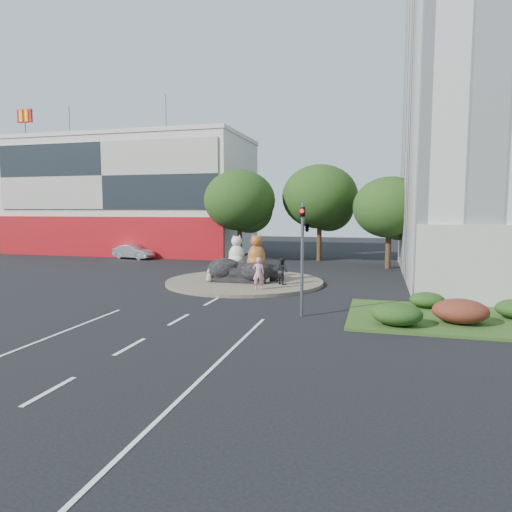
% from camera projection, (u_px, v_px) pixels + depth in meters
% --- Properties ---
extents(ground, '(120.00, 120.00, 0.00)m').
position_uv_depth(ground, '(179.00, 320.00, 19.59)').
color(ground, black).
rests_on(ground, ground).
extents(roundabout_island, '(10.00, 10.00, 0.20)m').
position_uv_depth(roundabout_island, '(245.00, 282.00, 29.18)').
color(roundabout_island, brown).
rests_on(roundabout_island, ground).
extents(rock_plinth, '(3.20, 2.60, 0.90)m').
position_uv_depth(rock_plinth, '(245.00, 273.00, 29.13)').
color(rock_plinth, black).
rests_on(rock_plinth, roundabout_island).
extents(shophouse_block, '(25.20, 12.30, 17.40)m').
position_uv_depth(shophouse_block, '(134.00, 196.00, 50.41)').
color(shophouse_block, silver).
rests_on(shophouse_block, ground).
extents(grass_verge, '(10.00, 6.00, 0.12)m').
position_uv_depth(grass_verge, '(469.00, 320.00, 19.37)').
color(grass_verge, '#274517').
rests_on(grass_verge, ground).
extents(tree_left, '(6.46, 6.46, 8.27)m').
position_uv_depth(tree_left, '(240.00, 203.00, 41.26)').
color(tree_left, '#382314').
rests_on(tree_left, ground).
extents(tree_mid, '(6.84, 6.84, 8.76)m').
position_uv_depth(tree_mid, '(321.00, 200.00, 41.34)').
color(tree_mid, '#382314').
rests_on(tree_mid, ground).
extents(tree_right, '(5.70, 5.70, 7.30)m').
position_uv_depth(tree_right, '(390.00, 210.00, 36.05)').
color(tree_right, '#382314').
rests_on(tree_right, ground).
extents(hedge_near_green, '(2.00, 1.60, 0.90)m').
position_uv_depth(hedge_near_green, '(397.00, 314.00, 18.17)').
color(hedge_near_green, '#173511').
rests_on(hedge_near_green, grass_verge).
extents(hedge_red, '(2.20, 1.76, 0.99)m').
position_uv_depth(hedge_red, '(460.00, 311.00, 18.48)').
color(hedge_red, '#441912').
rests_on(hedge_red, grass_verge).
extents(hedge_back_green, '(1.60, 1.28, 0.72)m').
position_uv_depth(hedge_back_green, '(427.00, 300.00, 21.44)').
color(hedge_back_green, '#173511').
rests_on(hedge_back_green, grass_verge).
extents(traffic_light, '(0.44, 1.24, 5.00)m').
position_uv_depth(traffic_light, '(305.00, 235.00, 19.82)').
color(traffic_light, '#595B60').
rests_on(traffic_light, ground).
extents(street_lamp, '(2.34, 0.22, 8.06)m').
position_uv_depth(street_lamp, '(471.00, 213.00, 23.50)').
color(street_lamp, '#595B60').
rests_on(street_lamp, ground).
extents(cat_white, '(1.24, 1.09, 1.99)m').
position_uv_depth(cat_white, '(237.00, 250.00, 29.58)').
color(cat_white, beige).
rests_on(cat_white, rock_plinth).
extents(cat_tabby, '(1.41, 1.27, 2.12)m').
position_uv_depth(cat_tabby, '(257.00, 250.00, 28.48)').
color(cat_tabby, '#AC5223').
rests_on(cat_tabby, rock_plinth).
extents(kitten_calico, '(0.60, 0.55, 0.84)m').
position_uv_depth(kitten_calico, '(209.00, 275.00, 28.59)').
color(kitten_calico, beige).
rests_on(kitten_calico, roundabout_island).
extents(kitten_white, '(0.58, 0.54, 0.80)m').
position_uv_depth(kitten_white, '(266.00, 276.00, 28.18)').
color(kitten_white, white).
rests_on(kitten_white, roundabout_island).
extents(pedestrian_pink, '(0.74, 0.56, 1.83)m').
position_uv_depth(pedestrian_pink, '(258.00, 273.00, 25.79)').
color(pedestrian_pink, '#C98291').
rests_on(pedestrian_pink, roundabout_island).
extents(pedestrian_dark, '(1.00, 0.98, 1.63)m').
position_uv_depth(pedestrian_dark, '(282.00, 271.00, 27.55)').
color(pedestrian_dark, black).
rests_on(pedestrian_dark, roundabout_island).
extents(parked_car, '(4.30, 2.20, 1.35)m').
position_uv_depth(parked_car, '(134.00, 252.00, 43.50)').
color(parked_car, '#B4B8BC').
rests_on(parked_car, ground).
extents(litter_bin, '(0.76, 0.76, 0.65)m').
position_uv_depth(litter_bin, '(393.00, 314.00, 18.69)').
color(litter_bin, black).
rests_on(litter_bin, grass_verge).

